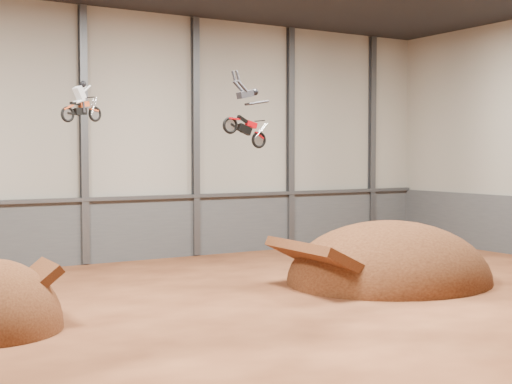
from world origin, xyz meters
TOP-DOWN VIEW (x-y plane):
  - floor at (0.00, 0.00)m, footprint 40.00×40.00m
  - back_wall at (0.00, 15.00)m, footprint 40.00×0.10m
  - lower_band_back at (0.00, 14.90)m, footprint 39.80×0.18m
  - steel_rail at (0.00, 14.75)m, footprint 39.80×0.35m
  - steel_column_2 at (-3.33, 14.80)m, footprint 0.40×0.36m
  - steel_column_3 at (3.33, 14.80)m, footprint 0.40×0.36m
  - steel_column_4 at (10.00, 14.80)m, footprint 0.40×0.36m
  - steel_column_5 at (16.67, 14.80)m, footprint 0.40×0.36m
  - landing_ramp at (7.34, 2.36)m, footprint 9.99×8.84m
  - fmx_rider_a at (-5.97, 6.49)m, footprint 2.29×1.50m
  - fmx_rider_b at (-0.14, 3.18)m, footprint 3.79×1.05m

SIDE VIEW (x-z plane):
  - floor at x=0.00m, z-range 0.00..0.00m
  - landing_ramp at x=7.34m, z-range -2.88..2.88m
  - lower_band_back at x=0.00m, z-range 0.00..3.50m
  - steel_rail at x=0.00m, z-range 3.45..3.65m
  - back_wall at x=0.00m, z-range 0.00..14.00m
  - steel_column_2 at x=-3.33m, z-range 0.05..13.95m
  - steel_column_3 at x=3.33m, z-range 0.05..13.95m
  - steel_column_4 at x=10.00m, z-range 0.05..13.95m
  - steel_column_5 at x=16.67m, z-range 0.05..13.95m
  - fmx_rider_b at x=-0.14m, z-range 6.09..9.61m
  - fmx_rider_a at x=-5.97m, z-range 7.28..9.25m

